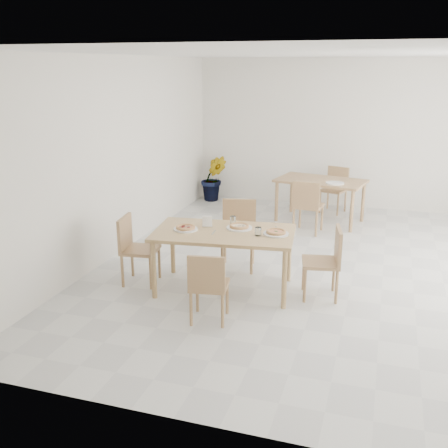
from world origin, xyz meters
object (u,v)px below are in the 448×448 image
(chair_south, at_px, (208,283))
(main_table, at_px, (224,237))
(chair_west, at_px, (134,245))
(plate_empty, at_px, (335,183))
(chair_back_s, at_px, (307,203))
(pizza_margherita, at_px, (276,232))
(plate_mushroom, at_px, (239,228))
(chair_back_n, at_px, (335,186))
(chair_north, at_px, (239,229))
(tumbler_b, at_px, (233,220))
(plate_pepperoni, at_px, (186,229))
(tumbler_a, at_px, (258,231))
(napkin_holder, at_px, (207,222))
(second_table, at_px, (321,184))
(potted_plant, at_px, (214,178))
(chair_east, at_px, (328,258))
(pizza_mushroom, at_px, (239,226))
(plate_margherita, at_px, (276,234))

(chair_south, bearing_deg, main_table, -92.19)
(chair_west, relative_size, plate_empty, 2.83)
(main_table, xyz_separation_m, chair_back_s, (0.62, 2.53, -0.16))
(chair_back_s, bearing_deg, plate_empty, -118.27)
(pizza_margherita, distance_m, chair_back_s, 2.48)
(plate_mushroom, relative_size, chair_back_n, 0.37)
(chair_north, xyz_separation_m, tumbler_b, (0.06, -0.46, 0.26))
(chair_north, xyz_separation_m, pizza_margherita, (0.67, -0.73, 0.25))
(plate_pepperoni, distance_m, tumbler_a, 0.89)
(plate_empty, bearing_deg, plate_pepperoni, -114.72)
(napkin_holder, relative_size, second_table, 0.09)
(pizza_margherita, distance_m, tumbler_a, 0.22)
(chair_north, bearing_deg, tumbler_b, -94.69)
(chair_back_s, relative_size, potted_plant, 0.96)
(chair_north, distance_m, pizza_margherita, 1.02)
(chair_east, xyz_separation_m, chair_back_n, (-0.32, 3.91, -0.01))
(chair_east, xyz_separation_m, plate_empty, (-0.24, 2.92, 0.26))
(chair_east, relative_size, pizza_mushroom, 2.71)
(tumbler_b, bearing_deg, plate_empty, 70.31)
(chair_back_s, bearing_deg, tumbler_a, 91.80)
(pizza_margherita, relative_size, tumbler_a, 3.09)
(main_table, bearing_deg, plate_mushroom, 41.39)
(plate_mushroom, bearing_deg, chair_west, -167.27)
(plate_margherita, xyz_separation_m, plate_pepperoni, (-1.08, -0.15, 0.00))
(chair_west, distance_m, plate_margherita, 1.80)
(chair_north, distance_m, chair_east, 1.44)
(potted_plant, bearing_deg, chair_south, -72.06)
(chair_back_n, bearing_deg, plate_empty, -68.24)
(main_table, xyz_separation_m, plate_margherita, (0.62, 0.07, 0.08))
(main_table, bearing_deg, pizza_mushroom, 41.39)
(chair_back_s, distance_m, chair_back_n, 1.55)
(plate_pepperoni, bearing_deg, chair_back_n, 71.70)
(chair_south, height_order, potted_plant, potted_plant)
(main_table, bearing_deg, tumbler_a, -11.45)
(plate_empty, bearing_deg, second_table, 138.22)
(plate_mushroom, bearing_deg, tumbler_b, 126.74)
(pizza_margherita, xyz_separation_m, potted_plant, (-2.15, 4.09, -0.32))
(chair_north, bearing_deg, chair_south, -96.70)
(chair_north, height_order, tumbler_b, chair_north)
(chair_back_s, bearing_deg, main_table, 82.34)
(main_table, distance_m, chair_south, 0.93)
(main_table, distance_m, plate_margherita, 0.63)
(plate_margherita, xyz_separation_m, plate_empty, (0.37, 3.00, 0.00))
(main_table, distance_m, potted_plant, 4.43)
(chair_east, distance_m, tumbler_b, 1.27)
(potted_plant, bearing_deg, tumbler_b, -68.02)
(chair_north, relative_size, tumbler_b, 9.61)
(tumbler_b, relative_size, potted_plant, 0.10)
(tumbler_b, bearing_deg, plate_margherita, -23.97)
(plate_mushroom, bearing_deg, chair_east, -0.82)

